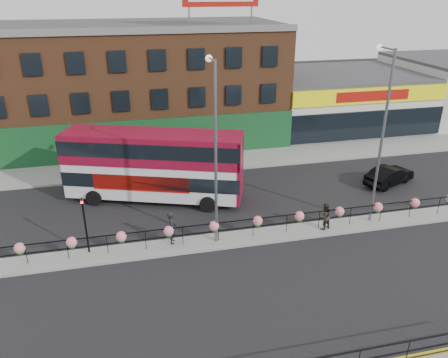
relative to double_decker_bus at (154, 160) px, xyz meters
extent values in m
plane|color=black|center=(3.93, -6.23, -2.88)|extent=(120.00, 120.00, 0.00)
cube|color=gray|center=(3.93, 5.77, -2.80)|extent=(60.00, 4.00, 0.15)
cube|color=gray|center=(3.93, -6.23, -2.80)|extent=(60.00, 1.60, 0.15)
cube|color=brown|center=(-0.07, 13.77, 2.12)|extent=(25.00, 12.00, 10.00)
cube|color=#3F3F42|center=(-0.07, 13.77, 7.27)|extent=(25.00, 12.00, 0.30)
cube|color=#144721|center=(-0.07, 7.69, -1.18)|extent=(25.00, 0.25, 3.40)
cube|color=silver|center=(19.93, 13.77, -0.38)|extent=(15.00, 12.00, 5.00)
cube|color=#3F3F42|center=(19.93, 13.77, 2.27)|extent=(15.00, 12.00, 0.30)
cube|color=#FFF70F|center=(19.93, 7.69, 1.42)|extent=(15.00, 0.25, 1.40)
cube|color=#9E110B|center=(19.93, 7.57, 1.42)|extent=(7.00, 0.10, 0.90)
cube|color=black|center=(19.93, 7.69, -1.28)|extent=(15.00, 0.25, 2.60)
cylinder|color=slate|center=(3.93, 8.77, 8.12)|extent=(0.12, 0.12, 1.40)
cylinder|color=slate|center=(8.93, 8.77, 8.12)|extent=(0.12, 0.12, 1.40)
cube|color=black|center=(3.93, -6.23, -1.63)|extent=(30.00, 0.05, 0.05)
cube|color=black|center=(3.93, -6.23, -2.12)|extent=(30.00, 0.05, 0.05)
cylinder|color=black|center=(-7.07, -6.23, -2.18)|extent=(0.04, 0.04, 1.10)
cylinder|color=black|center=(-5.07, -6.23, -2.18)|extent=(0.04, 0.04, 1.10)
cylinder|color=black|center=(-3.07, -6.23, -2.18)|extent=(0.04, 0.04, 1.10)
cylinder|color=black|center=(-1.07, -6.23, -2.18)|extent=(0.04, 0.04, 1.10)
cylinder|color=black|center=(0.93, -6.23, -2.18)|extent=(0.04, 0.04, 1.10)
cylinder|color=black|center=(2.93, -6.23, -2.18)|extent=(0.04, 0.04, 1.10)
cylinder|color=black|center=(4.93, -6.23, -2.18)|extent=(0.04, 0.04, 1.10)
cylinder|color=black|center=(6.93, -6.23, -2.18)|extent=(0.04, 0.04, 1.10)
cylinder|color=black|center=(8.93, -6.23, -2.18)|extent=(0.04, 0.04, 1.10)
cylinder|color=black|center=(10.93, -6.23, -2.18)|extent=(0.04, 0.04, 1.10)
cylinder|color=black|center=(12.93, -6.23, -2.18)|extent=(0.04, 0.04, 1.10)
cylinder|color=black|center=(14.93, -6.23, -2.18)|extent=(0.04, 0.04, 1.10)
cylinder|color=black|center=(16.93, -6.23, -2.18)|extent=(0.04, 0.04, 1.10)
sphere|color=pink|center=(-7.32, -6.23, -1.78)|extent=(0.56, 0.56, 0.56)
sphere|color=#154815|center=(-7.32, -6.23, -2.01)|extent=(0.36, 0.36, 0.36)
sphere|color=pink|center=(-4.82, -6.23, -1.78)|extent=(0.56, 0.56, 0.56)
sphere|color=#154815|center=(-4.82, -6.23, -2.01)|extent=(0.36, 0.36, 0.36)
sphere|color=pink|center=(-2.32, -6.23, -1.78)|extent=(0.56, 0.56, 0.56)
sphere|color=#154815|center=(-2.32, -6.23, -2.01)|extent=(0.36, 0.36, 0.36)
sphere|color=pink|center=(0.18, -6.23, -1.78)|extent=(0.56, 0.56, 0.56)
sphere|color=#154815|center=(0.18, -6.23, -2.01)|extent=(0.36, 0.36, 0.36)
sphere|color=pink|center=(2.68, -6.23, -1.78)|extent=(0.56, 0.56, 0.56)
sphere|color=#154815|center=(2.68, -6.23, -2.01)|extent=(0.36, 0.36, 0.36)
sphere|color=pink|center=(5.18, -6.23, -1.78)|extent=(0.56, 0.56, 0.56)
sphere|color=#154815|center=(5.18, -6.23, -2.01)|extent=(0.36, 0.36, 0.36)
sphere|color=pink|center=(7.68, -6.23, -1.78)|extent=(0.56, 0.56, 0.56)
sphere|color=#154815|center=(7.68, -6.23, -2.01)|extent=(0.36, 0.36, 0.36)
sphere|color=pink|center=(10.18, -6.23, -1.78)|extent=(0.56, 0.56, 0.56)
sphere|color=#154815|center=(10.18, -6.23, -2.01)|extent=(0.36, 0.36, 0.36)
sphere|color=pink|center=(12.68, -6.23, -1.78)|extent=(0.56, 0.56, 0.56)
sphere|color=#154815|center=(12.68, -6.23, -2.01)|extent=(0.36, 0.36, 0.36)
sphere|color=pink|center=(15.18, -6.23, -1.78)|extent=(0.56, 0.56, 0.56)
sphere|color=#154815|center=(15.18, -6.23, -2.01)|extent=(0.36, 0.36, 0.36)
cylinder|color=black|center=(7.93, -16.33, -2.18)|extent=(0.04, 0.04, 1.10)
cube|color=silver|center=(-0.05, 0.02, -0.37)|extent=(11.68, 6.34, 4.17)
cube|color=maroon|center=(-0.05, 0.02, 0.83)|extent=(11.76, 6.41, 1.88)
cube|color=black|center=(-0.05, 0.02, -1.10)|extent=(11.79, 6.44, 0.94)
cube|color=black|center=(-0.05, 0.02, 0.98)|extent=(11.81, 6.47, 0.94)
cube|color=maroon|center=(-0.05, 0.02, 1.74)|extent=(11.68, 6.34, 0.13)
cube|color=maroon|center=(5.31, -1.91, -0.37)|extent=(1.09, 2.58, 4.17)
cube|color=#9E110B|center=(-0.99, -1.05, -1.16)|extent=(5.91, 2.16, 1.04)
cylinder|color=black|center=(-4.02, 0.06, -2.36)|extent=(1.09, 0.65, 1.04)
cylinder|color=black|center=(-3.14, 2.52, -2.36)|extent=(1.09, 0.65, 1.04)
cylinder|color=black|center=(3.05, -2.48, -2.36)|extent=(1.09, 0.65, 1.04)
cylinder|color=black|center=(3.93, -0.02, -2.36)|extent=(1.09, 0.65, 1.04)
imported|color=black|center=(16.62, -1.27, -2.20)|extent=(4.44, 5.18, 1.36)
imported|color=black|center=(0.38, -5.88, -1.78)|extent=(0.77, 0.57, 1.90)
imported|color=black|center=(9.19, -6.37, -1.91)|extent=(1.15, 1.07, 1.63)
cylinder|color=slate|center=(2.80, -6.27, 2.20)|extent=(0.16, 0.16, 9.86)
cylinder|color=slate|center=(2.80, -5.53, 7.04)|extent=(0.10, 1.48, 0.10)
sphere|color=silver|center=(2.80, -4.79, 6.99)|extent=(0.36, 0.36, 0.36)
cylinder|color=slate|center=(12.37, -6.05, 2.32)|extent=(0.16, 0.16, 10.10)
cylinder|color=slate|center=(12.37, -5.29, 7.27)|extent=(0.10, 1.51, 0.10)
sphere|color=silver|center=(12.37, -4.53, 7.22)|extent=(0.36, 0.36, 0.36)
cylinder|color=black|center=(-4.07, -5.83, -1.13)|extent=(0.10, 0.10, 3.20)
imported|color=black|center=(-4.07, -5.83, 0.47)|extent=(0.15, 0.18, 0.90)
sphere|color=#FF190C|center=(-4.07, -5.95, 0.29)|extent=(0.14, 0.14, 0.14)
camera|label=1|loc=(-1.47, -26.71, 10.27)|focal=35.00mm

